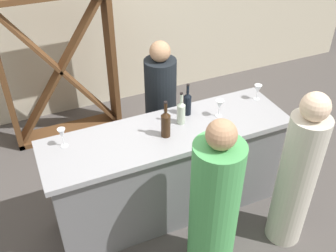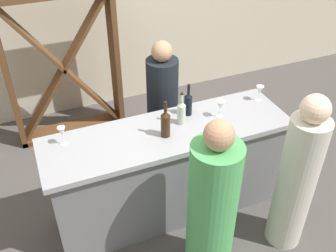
# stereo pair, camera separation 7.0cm
# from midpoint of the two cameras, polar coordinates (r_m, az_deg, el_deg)

# --- Properties ---
(ground_plane) EXTENTS (12.00, 12.00, 0.00)m
(ground_plane) POSITION_cam_midpoint_polar(r_m,az_deg,el_deg) (3.93, 0.52, -11.99)
(ground_plane) COLOR #4C4744
(back_wall) EXTENTS (8.00, 0.10, 2.80)m
(back_wall) POSITION_cam_midpoint_polar(r_m,az_deg,el_deg) (4.97, -9.70, 17.72)
(back_wall) COLOR beige
(back_wall) RESTS_ON ground
(bar_counter) EXTENTS (2.15, 0.64, 0.96)m
(bar_counter) POSITION_cam_midpoint_polar(r_m,az_deg,el_deg) (3.58, 0.56, -6.80)
(bar_counter) COLOR slate
(bar_counter) RESTS_ON ground
(wine_rack) EXTENTS (1.26, 0.28, 1.74)m
(wine_rack) POSITION_cam_midpoint_polar(r_m,az_deg,el_deg) (4.58, -14.63, 8.17)
(wine_rack) COLOR brown
(wine_rack) RESTS_ON ground
(wine_bottle_leftmost_amber_brown) EXTENTS (0.08, 0.08, 0.33)m
(wine_bottle_leftmost_amber_brown) POSITION_cam_midpoint_polar(r_m,az_deg,el_deg) (3.15, 0.27, 0.42)
(wine_bottle_leftmost_amber_brown) COLOR #331E0F
(wine_bottle_leftmost_amber_brown) RESTS_ON bar_counter
(wine_bottle_second_left_clear_pale) EXTENTS (0.07, 0.07, 0.30)m
(wine_bottle_second_left_clear_pale) POSITION_cam_midpoint_polar(r_m,az_deg,el_deg) (3.31, 2.59, 2.06)
(wine_bottle_second_left_clear_pale) COLOR #B7C6B2
(wine_bottle_second_left_clear_pale) RESTS_ON bar_counter
(wine_bottle_center_near_black) EXTENTS (0.07, 0.07, 0.30)m
(wine_bottle_center_near_black) POSITION_cam_midpoint_polar(r_m,az_deg,el_deg) (3.43, 3.56, 3.35)
(wine_bottle_center_near_black) COLOR black
(wine_bottle_center_near_black) RESTS_ON bar_counter
(wine_glass_near_left) EXTENTS (0.07, 0.07, 0.16)m
(wine_glass_near_left) POSITION_cam_midpoint_polar(r_m,az_deg,el_deg) (3.42, 8.26, 2.97)
(wine_glass_near_left) COLOR white
(wine_glass_near_left) RESTS_ON bar_counter
(wine_glass_near_center) EXTENTS (0.07, 0.07, 0.15)m
(wine_glass_near_center) POSITION_cam_midpoint_polar(r_m,az_deg,el_deg) (3.73, 13.80, 5.05)
(wine_glass_near_center) COLOR white
(wine_glass_near_center) RESTS_ON bar_counter
(wine_glass_near_right) EXTENTS (0.06, 0.06, 0.17)m
(wine_glass_near_right) POSITION_cam_midpoint_polar(r_m,az_deg,el_deg) (3.17, -14.66, -0.88)
(wine_glass_near_right) COLOR white
(wine_glass_near_right) RESTS_ON bar_counter
(person_left_guest) EXTENTS (0.49, 0.49, 1.49)m
(person_left_guest) POSITION_cam_midpoint_polar(r_m,az_deg,el_deg) (3.02, 7.12, -12.05)
(person_left_guest) COLOR #4CA559
(person_left_guest) RESTS_ON ground
(person_center_guest) EXTENTS (0.41, 0.41, 1.51)m
(person_center_guest) POSITION_cam_midpoint_polar(r_m,az_deg,el_deg) (3.37, 18.89, -7.46)
(person_center_guest) COLOR beige
(person_center_guest) RESTS_ON ground
(person_right_guest) EXTENTS (0.37, 0.37, 1.46)m
(person_right_guest) POSITION_cam_midpoint_polar(r_m,az_deg,el_deg) (4.00, -0.30, 1.99)
(person_right_guest) COLOR black
(person_right_guest) RESTS_ON ground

